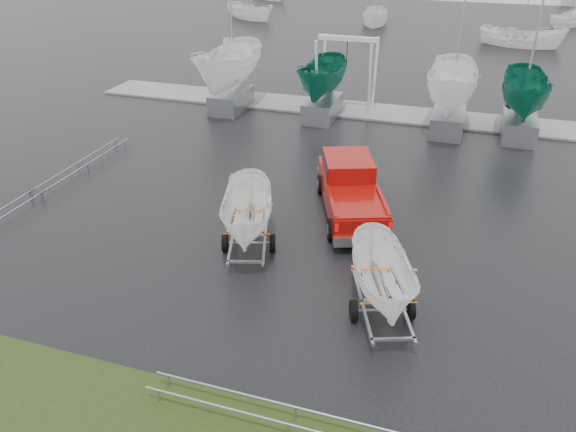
{
  "coord_description": "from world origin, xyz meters",
  "views": [
    {
      "loc": [
        6.6,
        -17.83,
        10.15
      ],
      "look_at": [
        1.57,
        -2.27,
        1.2
      ],
      "focal_mm": 35.0,
      "sensor_mm": 36.0,
      "label": 1
    }
  ],
  "objects_px": {
    "trailer_hitched": "(387,239)",
    "trailer_parked": "(247,176)",
    "boat_hoist": "(347,63)",
    "pickup_truck": "(350,186)"
  },
  "relations": [
    {
      "from": "trailer_hitched",
      "to": "trailer_parked",
      "type": "height_order",
      "value": "trailer_parked"
    },
    {
      "from": "pickup_truck",
      "to": "trailer_parked",
      "type": "relative_size",
      "value": 1.23
    },
    {
      "from": "trailer_hitched",
      "to": "boat_hoist",
      "type": "relative_size",
      "value": 1.12
    },
    {
      "from": "trailer_hitched",
      "to": "trailer_parked",
      "type": "relative_size",
      "value": 0.94
    },
    {
      "from": "trailer_hitched",
      "to": "trailer_parked",
      "type": "xyz_separation_m",
      "value": [
        -4.87,
        2.22,
        0.16
      ]
    },
    {
      "from": "boat_hoist",
      "to": "trailer_parked",
      "type": "bearing_deg",
      "value": -88.97
    },
    {
      "from": "trailer_parked",
      "to": "pickup_truck",
      "type": "bearing_deg",
      "value": 37.26
    },
    {
      "from": "pickup_truck",
      "to": "boat_hoist",
      "type": "height_order",
      "value": "boat_hoist"
    },
    {
      "from": "pickup_truck",
      "to": "trailer_hitched",
      "type": "xyz_separation_m",
      "value": [
        2.23,
        -5.94,
        1.52
      ]
    },
    {
      "from": "pickup_truck",
      "to": "trailer_parked",
      "type": "height_order",
      "value": "trailer_parked"
    }
  ]
}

